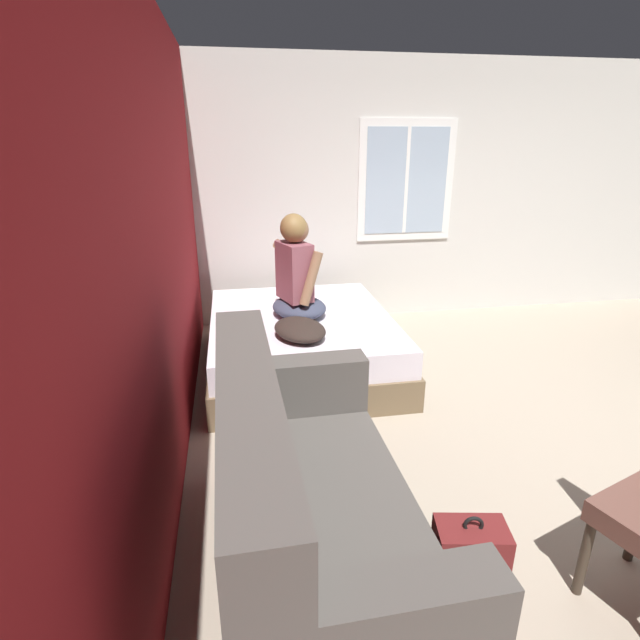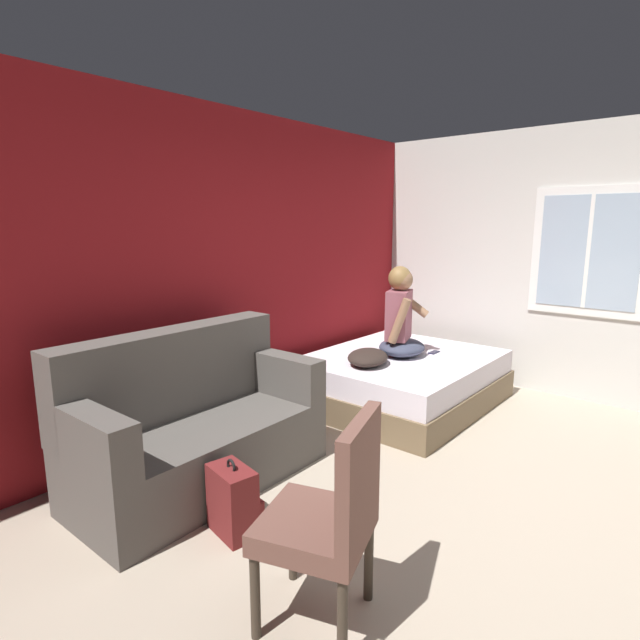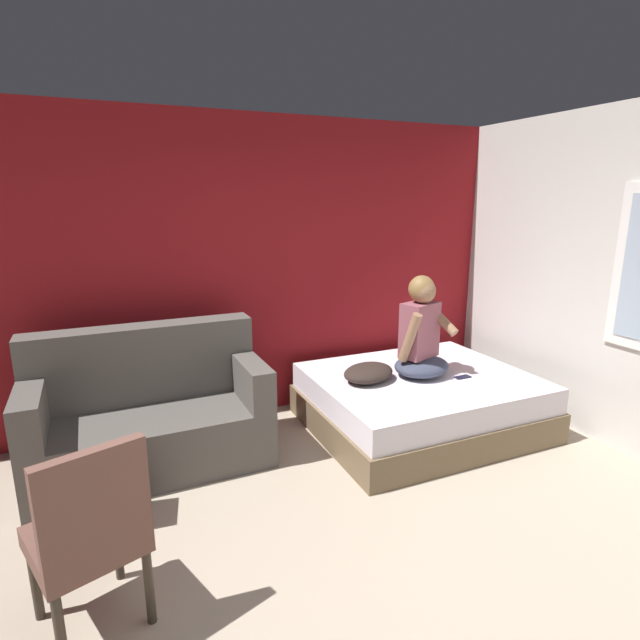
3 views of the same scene
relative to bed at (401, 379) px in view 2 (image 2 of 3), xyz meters
The scene contains 10 objects.
ground_plane 2.26m from the bed, 130.73° to the right, with size 40.00×40.00×0.00m, color tan.
wall_back_accent 2.09m from the bed, 146.05° to the left, with size 10.38×0.16×2.70m, color maroon.
wall_side_with_window 2.41m from the bed, 52.55° to the right, with size 0.19×6.63×2.70m.
bed is the anchor object (origin of this frame).
couch 2.27m from the bed, behind, with size 1.71×0.85×1.04m.
side_chair 2.92m from the bed, 155.21° to the right, with size 0.59×0.59×0.98m.
person_seated 0.60m from the bed, 86.15° to the left, with size 0.64×0.59×0.88m.
backpack 2.50m from the bed, behind, with size 0.28×0.33×0.46m.
throw_pillow 0.58m from the bed, behind, with size 0.48×0.36×0.14m, color #2D231E.
cell_phone 0.43m from the bed, 33.24° to the right, with size 0.07×0.14×0.01m, color black.
Camera 2 is at (-2.68, -0.73, 1.76)m, focal length 28.00 mm.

